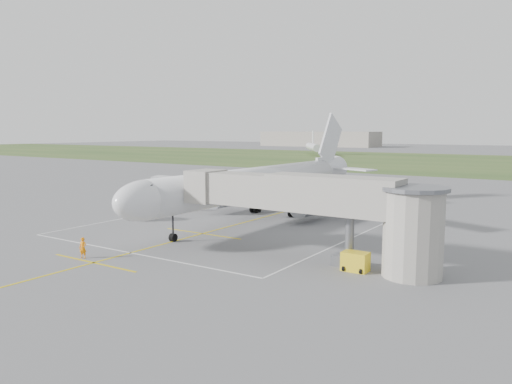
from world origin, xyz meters
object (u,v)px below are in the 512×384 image
Objects in this scene: gpu_unit at (355,262)px; airliner at (258,183)px; ramp_worker_wing at (193,205)px; jet_bridge at (324,206)px; baggage_cart at (139,212)px; ramp_worker_nose at (83,248)px.

airliner is at bearing 140.85° from gpu_unit.
ramp_worker_wing is at bearing 152.17° from gpu_unit.
jet_bridge is 28.13m from baggage_cart.
gpu_unit is 0.64× the size of baggage_cart.
baggage_cart is (-11.60, -8.71, -3.39)m from airliner.
airliner reaches higher than baggage_cart.
airliner is 14.90m from baggage_cart.
ramp_worker_wing is (-10.69, 0.19, -3.54)m from airliner.
gpu_unit is (18.89, -15.14, -3.65)m from airliner.
gpu_unit is 1.12× the size of ramp_worker_nose.
gpu_unit is 31.17m from baggage_cart.
ramp_worker_wing is at bearing 178.98° from airliner.
airliner is 21.22m from jet_bridge.
airliner is 23.27× the size of gpu_unit.
baggage_cart is 8.95m from ramp_worker_wing.
gpu_unit is 22.75m from ramp_worker_nose.
ramp_worker_wing is at bearing 151.34° from jet_bridge.
jet_bridge is 13.02× the size of ramp_worker_nose.
airliner reaches higher than gpu_unit.
airliner is 14.89× the size of baggage_cart.
gpu_unit is at bearing 4.40° from ramp_worker_nose.
baggage_cart reaches higher than ramp_worker_nose.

